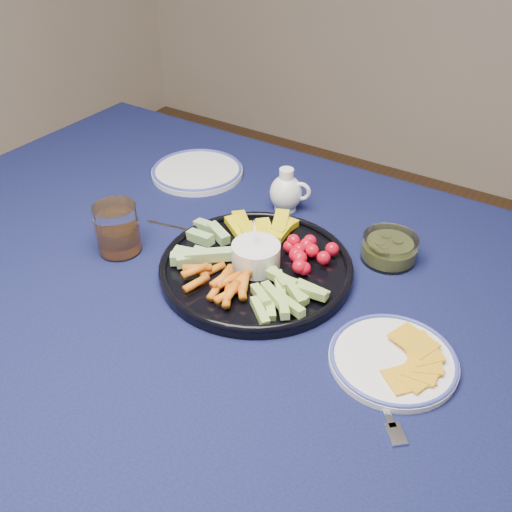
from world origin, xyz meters
The scene contains 9 objects.
dining_table centered at (0.00, 0.00, 0.66)m, with size 1.67×1.07×0.75m.
crudite_platter centered at (-0.01, 0.04, 0.77)m, with size 0.36×0.36×0.12m.
creamer_pitcher centered at (-0.08, 0.27, 0.79)m, with size 0.09×0.07×0.10m.
pickle_bowl centered at (0.18, 0.22, 0.77)m, with size 0.11×0.11×0.05m.
cheese_plate centered at (0.29, -0.04, 0.76)m, with size 0.20×0.20×0.02m.
juice_tumbler centered at (-0.27, -0.05, 0.79)m, with size 0.08×0.08×0.10m.
fork_left centered at (-0.22, 0.08, 0.75)m, with size 0.14×0.04×0.00m.
fork_right centered at (0.31, -0.12, 0.75)m, with size 0.13×0.14×0.00m.
side_plate_extra centered at (-0.34, 0.29, 0.76)m, with size 0.22×0.22×0.02m.
Camera 1 is at (0.45, -0.67, 1.40)m, focal length 40.00 mm.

